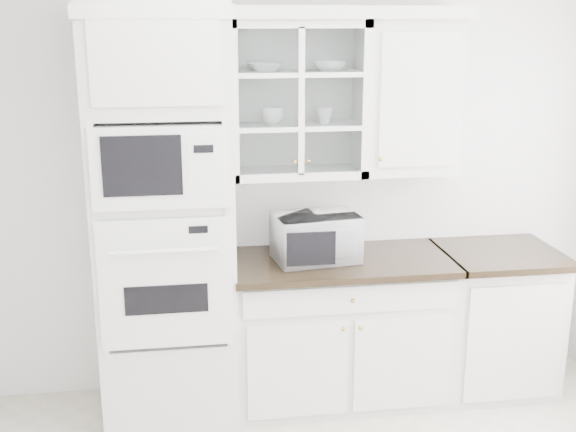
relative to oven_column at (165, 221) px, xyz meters
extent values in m
cube|color=white|center=(0.75, 0.32, 0.15)|extent=(4.00, 0.02, 2.70)
cube|color=silver|center=(0.00, 0.01, 0.00)|extent=(0.76, 0.65, 2.40)
cube|color=white|center=(0.00, -0.33, -0.26)|extent=(0.70, 0.03, 0.72)
cube|color=black|center=(0.00, -0.35, -0.34)|extent=(0.44, 0.01, 0.16)
cube|color=white|center=(0.00, -0.33, 0.37)|extent=(0.70, 0.03, 0.43)
cube|color=black|center=(-0.09, -0.35, 0.39)|extent=(0.40, 0.01, 0.31)
cube|color=silver|center=(1.03, 0.03, -0.76)|extent=(1.30, 0.60, 0.88)
cube|color=#322614|center=(1.03, 0.00, -0.30)|extent=(1.32, 0.67, 0.04)
cube|color=silver|center=(2.03, 0.03, -0.76)|extent=(0.70, 0.60, 0.88)
cube|color=#322614|center=(2.03, 0.00, -0.30)|extent=(0.72, 0.67, 0.04)
cube|color=silver|center=(0.78, 0.17, 0.65)|extent=(0.80, 0.33, 0.90)
cube|color=silver|center=(0.78, 0.17, 0.50)|extent=(0.74, 0.29, 0.02)
cube|color=silver|center=(0.78, 0.17, 0.80)|extent=(0.74, 0.29, 0.02)
cube|color=silver|center=(1.46, 0.17, 0.65)|extent=(0.55, 0.33, 0.90)
cube|color=silver|center=(0.68, 0.14, 1.14)|extent=(2.14, 0.38, 0.07)
imported|color=white|center=(0.87, 0.02, -0.14)|extent=(0.53, 0.46, 0.28)
imported|color=white|center=(0.59, 0.18, 0.84)|extent=(0.22, 0.22, 0.05)
imported|color=white|center=(0.97, 0.17, 0.84)|extent=(0.21, 0.21, 0.06)
imported|color=white|center=(0.64, 0.16, 0.56)|extent=(0.15, 0.15, 0.10)
imported|color=white|center=(0.94, 0.16, 0.56)|extent=(0.10, 0.10, 0.09)
camera|label=1|loc=(0.11, -3.98, 1.10)|focal=45.00mm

